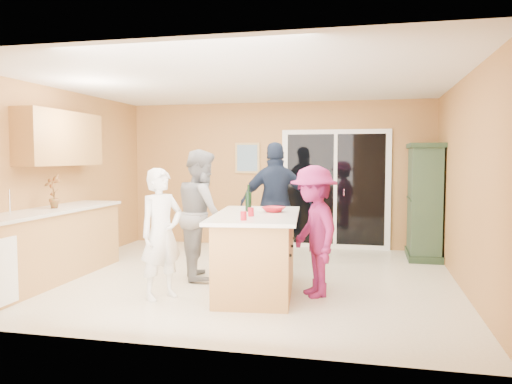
% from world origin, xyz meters
% --- Properties ---
extents(floor, '(5.50, 5.50, 0.00)m').
position_xyz_m(floor, '(0.00, 0.00, 0.00)').
color(floor, '#EEE9CE').
rests_on(floor, ground).
extents(ceiling, '(5.50, 5.00, 0.10)m').
position_xyz_m(ceiling, '(0.00, 0.00, 2.60)').
color(ceiling, white).
rests_on(ceiling, wall_back).
extents(wall_back, '(5.50, 0.10, 2.60)m').
position_xyz_m(wall_back, '(0.00, 2.50, 1.30)').
color(wall_back, tan).
rests_on(wall_back, ground).
extents(wall_front, '(5.50, 0.10, 2.60)m').
position_xyz_m(wall_front, '(0.00, -2.50, 1.30)').
color(wall_front, tan).
rests_on(wall_front, ground).
extents(wall_left, '(0.10, 5.00, 2.60)m').
position_xyz_m(wall_left, '(-2.75, 0.00, 1.30)').
color(wall_left, tan).
rests_on(wall_left, ground).
extents(wall_right, '(0.10, 5.00, 2.60)m').
position_xyz_m(wall_right, '(2.75, 0.00, 1.30)').
color(wall_right, tan).
rests_on(wall_right, ground).
extents(left_cabinet_run, '(0.65, 3.05, 1.24)m').
position_xyz_m(left_cabinet_run, '(-2.45, -1.05, 0.46)').
color(left_cabinet_run, '#BD8749').
rests_on(left_cabinet_run, floor).
extents(upper_cabinets, '(0.35, 1.60, 0.75)m').
position_xyz_m(upper_cabinets, '(-2.58, -0.20, 1.88)').
color(upper_cabinets, '#BD8749').
rests_on(upper_cabinets, wall_left).
extents(sliding_door, '(1.90, 0.07, 2.10)m').
position_xyz_m(sliding_door, '(1.05, 2.46, 1.05)').
color(sliding_door, white).
rests_on(sliding_door, floor).
extents(framed_picture, '(0.46, 0.04, 0.56)m').
position_xyz_m(framed_picture, '(-0.55, 2.48, 1.60)').
color(framed_picture, tan).
rests_on(framed_picture, wall_back).
extents(kitchen_island, '(1.18, 1.90, 0.95)m').
position_xyz_m(kitchen_island, '(0.33, -0.66, 0.44)').
color(kitchen_island, '#BD8749').
rests_on(kitchen_island, floor).
extents(green_hutch, '(0.53, 1.00, 1.83)m').
position_xyz_m(green_hutch, '(2.49, 1.90, 0.89)').
color(green_hutch, '#213521').
rests_on(green_hutch, floor).
extents(woman_white, '(0.60, 0.65, 1.49)m').
position_xyz_m(woman_white, '(-0.67, -1.15, 0.75)').
color(woman_white, white).
rests_on(woman_white, floor).
extents(woman_grey, '(0.94, 1.03, 1.72)m').
position_xyz_m(woman_grey, '(-0.55, -0.09, 0.86)').
color(woman_grey, gray).
rests_on(woman_grey, floor).
extents(woman_navy, '(1.16, 0.75, 1.84)m').
position_xyz_m(woman_navy, '(0.30, 0.81, 0.92)').
color(woman_navy, '#1A223A').
rests_on(woman_navy, floor).
extents(woman_magenta, '(0.94, 1.13, 1.52)m').
position_xyz_m(woman_magenta, '(1.01, -0.66, 0.76)').
color(woman_magenta, '#8D1E60').
rests_on(woman_magenta, floor).
extents(serving_bowl, '(0.34, 0.34, 0.07)m').
position_xyz_m(serving_bowl, '(0.50, -0.45, 0.98)').
color(serving_bowl, '#AC131F').
rests_on(serving_bowl, kitchen_island).
extents(tulip_vase, '(0.26, 0.20, 0.44)m').
position_xyz_m(tulip_vase, '(-2.45, -0.57, 1.16)').
color(tulip_vase, '#AA1116').
rests_on(tulip_vase, left_cabinet_run).
extents(tumbler_near, '(0.08, 0.08, 0.10)m').
position_xyz_m(tumbler_near, '(0.33, -1.30, 1.00)').
color(tumbler_near, '#AC131F').
rests_on(tumbler_near, kitchen_island).
extents(tumbler_far, '(0.07, 0.07, 0.10)m').
position_xyz_m(tumbler_far, '(0.33, -0.94, 1.00)').
color(tumbler_far, '#AC131F').
rests_on(tumbler_far, kitchen_island).
extents(wine_bottle, '(0.08, 0.08, 0.33)m').
position_xyz_m(wine_bottle, '(0.18, -0.47, 1.08)').
color(wine_bottle, black).
rests_on(wine_bottle, kitchen_island).
extents(white_plate, '(0.29, 0.29, 0.02)m').
position_xyz_m(white_plate, '(0.23, -0.14, 0.96)').
color(white_plate, white).
rests_on(white_plate, kitchen_island).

